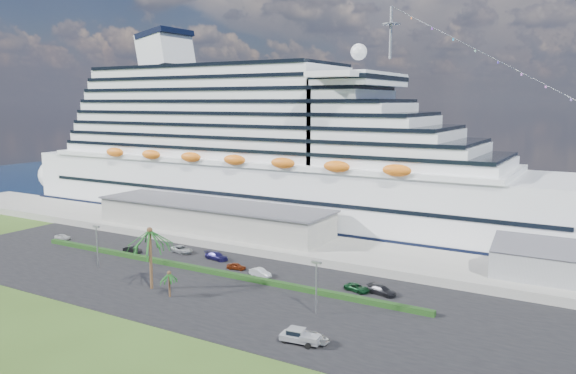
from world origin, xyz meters
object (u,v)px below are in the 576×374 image
Objects in this scene: parked_car_3 at (216,256)px; boat_trailer at (314,337)px; cruise_ship at (276,159)px; pickup_truck at (300,336)px.

parked_car_3 reaches higher than boat_trailer.
boat_trailer is at bearing -54.85° from cruise_ship.
cruise_ship reaches higher than pickup_truck.
boat_trailer is at bearing -117.79° from parked_car_3.
pickup_truck is at bearing -120.02° from parked_car_3.
pickup_truck reaches higher than boat_trailer.
cruise_ship reaches higher than parked_car_3.
parked_car_3 is at bearing 142.43° from pickup_truck.
cruise_ship is at bearing 21.88° from parked_car_3.
boat_trailer is (46.16, -65.55, -15.58)m from cruise_ship.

